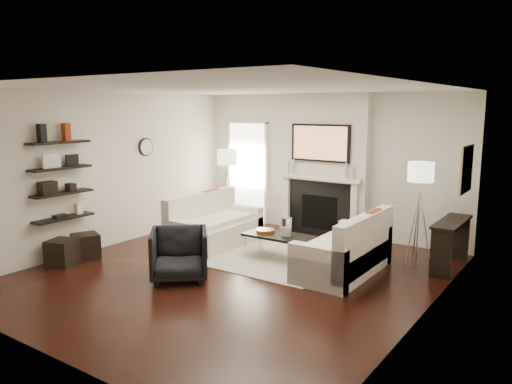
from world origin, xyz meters
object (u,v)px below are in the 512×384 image
Objects in this scene: ottoman_near at (86,246)px; coffee_table at (278,236)px; lamp_left_shade at (227,157)px; lamp_right_shade at (421,172)px; armchair at (179,252)px; loveseat_right_base at (343,259)px; loveseat_left_base at (216,234)px.

coffee_table is at bearing 32.75° from ottoman_near.
lamp_left_shade and lamp_right_shade have the same top height.
coffee_table is at bearing 24.85° from armchair.
armchair is at bearing -139.16° from loveseat_right_base.
lamp_left_shade reaches higher than loveseat_left_base.
coffee_table is 2.45m from lamp_right_shade.
lamp_right_shade is 1.00× the size of ottoman_near.
loveseat_left_base is 1.64× the size of coffee_table.
coffee_table is at bearing -32.23° from lamp_left_shade.
loveseat_right_base is 3.63m from lamp_left_shade.
lamp_left_shade is 3.29m from ottoman_near.
armchair reaches higher than loveseat_right_base.
loveseat_left_base is 1.77m from armchair.
loveseat_right_base is 1.86m from lamp_right_shade.
lamp_right_shade is at bearing 32.02° from coffee_table.
coffee_table is 2.62m from lamp_left_shade.
ottoman_near is (-2.65, -1.70, -0.20)m from coffee_table.
armchair is at bearing -67.97° from loveseat_left_base.
loveseat_right_base is at bearing -0.74° from armchair.
lamp_left_shade is (-2.03, 1.28, 1.05)m from coffee_table.
loveseat_left_base is 4.50× the size of lamp_right_shade.
loveseat_left_base and loveseat_right_base have the same top height.
lamp_right_shade is at bearing 5.43° from armchair.
loveseat_right_base is at bearing -21.98° from lamp_left_shade.
coffee_table is 2.75× the size of lamp_right_shade.
coffee_table reaches higher than ottoman_near.
armchair reaches higher than ottoman_near.
armchair is (0.66, -1.63, 0.19)m from loveseat_left_base.
ottoman_near is (-3.78, -1.70, -0.01)m from loveseat_right_base.
lamp_left_shade is at bearing 147.77° from coffee_table.
armchair is (-0.69, -1.57, 0.00)m from coffee_table.
lamp_left_shade reaches higher than loveseat_right_base.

